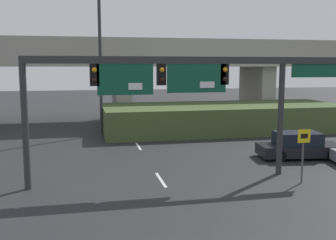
% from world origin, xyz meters
% --- Properties ---
extents(lane_markings, '(0.14, 25.90, 0.01)m').
position_xyz_m(lane_markings, '(0.00, 13.68, 0.00)').
color(lane_markings, silver).
rests_on(lane_markings, ground).
extents(signal_gantry, '(14.90, 0.44, 5.67)m').
position_xyz_m(signal_gantry, '(0.92, 9.55, 4.60)').
color(signal_gantry, '#2D2D30').
rests_on(signal_gantry, ground).
extents(speed_limit_sign, '(0.60, 0.11, 2.52)m').
position_xyz_m(speed_limit_sign, '(6.13, 7.93, 1.64)').
color(speed_limit_sign, '#4C4C4C').
rests_on(speed_limit_sign, ground).
extents(highway_light_pole_near, '(0.70, 0.36, 15.99)m').
position_xyz_m(highway_light_pole_near, '(-2.15, 22.71, 8.37)').
color(highway_light_pole_near, '#2D2D30').
rests_on(highway_light_pole_near, ground).
extents(overpass_bridge, '(48.22, 7.10, 7.64)m').
position_xyz_m(overpass_bridge, '(0.00, 29.42, 5.38)').
color(overpass_bridge, '#A39E93').
rests_on(overpass_bridge, ground).
extents(grass_embankment, '(19.51, 7.30, 2.11)m').
position_xyz_m(grass_embankment, '(7.70, 22.67, 1.05)').
color(grass_embankment, '#42562D').
rests_on(grass_embankment, ground).
extents(parked_sedan_near_right, '(4.95, 2.48, 1.50)m').
position_xyz_m(parked_sedan_near_right, '(8.61, 12.45, 0.69)').
color(parked_sedan_near_right, black).
rests_on(parked_sedan_near_right, ground).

